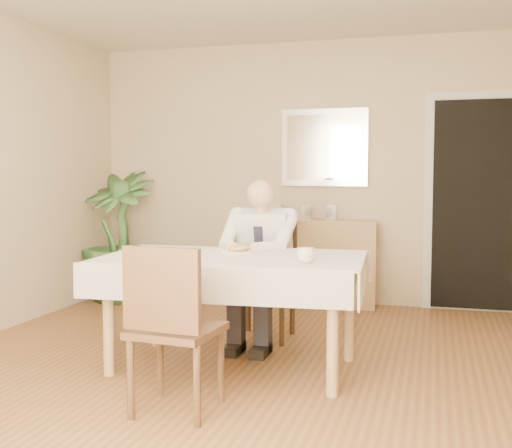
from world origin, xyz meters
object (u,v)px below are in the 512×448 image
(coffee_mug, at_px, (306,255))
(sideboard, at_px, (321,263))
(dining_table, at_px, (233,269))
(seated_man, at_px, (257,254))
(potted_palm, at_px, (119,236))
(chair_near, at_px, (171,320))
(chair_far, at_px, (267,272))

(coffee_mug, relative_size, sideboard, 0.11)
(dining_table, height_order, seated_man, seated_man)
(seated_man, bearing_deg, potted_palm, 145.00)
(chair_near, bearing_deg, chair_far, 93.66)
(chair_far, relative_size, chair_near, 0.99)
(sideboard, bearing_deg, chair_far, -104.93)
(dining_table, xyz_separation_m, chair_far, (-0.00, 0.88, -0.16))
(chair_far, xyz_separation_m, seated_man, (0.00, -0.29, 0.18))
(sideboard, bearing_deg, coffee_mug, -88.23)
(chair_far, distance_m, chair_near, 1.79)
(chair_far, relative_size, potted_palm, 0.69)
(sideboard, relative_size, potted_palm, 0.80)
(dining_table, xyz_separation_m, chair_near, (-0.06, -0.91, -0.15))
(coffee_mug, bearing_deg, dining_table, 160.15)
(coffee_mug, height_order, sideboard, same)
(potted_palm, bearing_deg, dining_table, -45.80)
(chair_near, xyz_separation_m, coffee_mug, (0.58, 0.72, 0.28))
(dining_table, xyz_separation_m, sideboard, (0.20, 2.17, -0.25))
(seated_man, relative_size, sideboard, 1.18)
(potted_palm, bearing_deg, seated_man, -35.00)
(chair_near, height_order, seated_man, seated_man)
(chair_far, bearing_deg, dining_table, -95.29)
(seated_man, height_order, coffee_mug, seated_man)
(chair_far, bearing_deg, potted_palm, 146.32)
(dining_table, relative_size, chair_near, 1.93)
(chair_far, bearing_deg, sideboard, 75.69)
(dining_table, distance_m, chair_far, 0.90)
(dining_table, xyz_separation_m, potted_palm, (-1.81, 1.86, -0.01))
(seated_man, bearing_deg, dining_table, -90.00)
(chair_near, distance_m, seated_man, 1.51)
(dining_table, bearing_deg, sideboard, 80.98)
(seated_man, xyz_separation_m, coffee_mug, (0.52, -0.78, 0.11))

